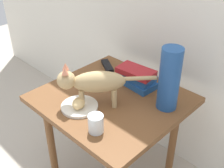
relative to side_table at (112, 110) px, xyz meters
name	(u,v)px	position (x,y,z in m)	size (l,w,h in m)	color
side_table	(112,110)	(0.00, 0.00, 0.00)	(0.71, 0.67, 0.60)	brown
plate	(80,106)	(-0.05, -0.18, 0.09)	(0.18, 0.18, 0.01)	silver
bread_roll	(79,103)	(-0.04, -0.19, 0.13)	(0.08, 0.06, 0.05)	#E0BC7A
cat	(92,82)	(-0.02, -0.11, 0.22)	(0.34, 0.38, 0.23)	tan
book_stack	(137,77)	(0.02, 0.18, 0.14)	(0.22, 0.14, 0.11)	#1E4C8C
green_vase	(169,79)	(0.25, 0.13, 0.25)	(0.10, 0.10, 0.32)	navy
candle_jar	(96,124)	(0.13, -0.24, 0.12)	(0.07, 0.07, 0.08)	silver
tv_remote	(107,66)	(-0.25, 0.21, 0.10)	(0.15, 0.04, 0.02)	black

